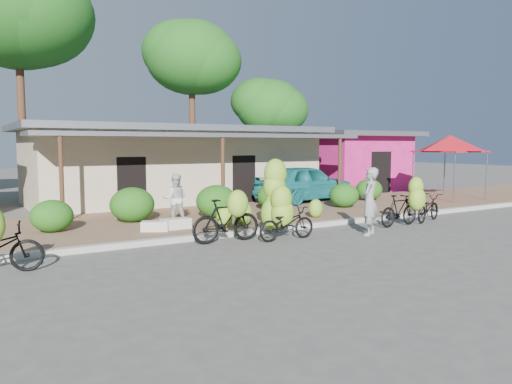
{
  "coord_description": "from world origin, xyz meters",
  "views": [
    {
      "loc": [
        -8.5,
        -10.07,
        2.55
      ],
      "look_at": [
        -1.08,
        2.02,
        1.2
      ],
      "focal_mm": 35.0,
      "sensor_mm": 36.0,
      "label": 1
    }
  ],
  "objects_px": {
    "bike_far_right": "(428,208)",
    "sack_far": "(155,226)",
    "red_canopy": "(450,143)",
    "bike_right": "(404,206)",
    "vendor": "(370,201)",
    "bike_center": "(280,207)",
    "tree_far_center": "(12,9)",
    "bystander": "(175,199)",
    "teal_van": "(304,183)",
    "tree_near_right": "(266,105)",
    "bike_left": "(228,218)",
    "sack_near": "(176,224)",
    "tree_center_right": "(188,56)"
  },
  "relations": [
    {
      "from": "bike_far_right",
      "to": "sack_far",
      "type": "xyz_separation_m",
      "value": [
        -8.63,
        2.34,
        -0.19
      ]
    },
    {
      "from": "red_canopy",
      "to": "bike_right",
      "type": "xyz_separation_m",
      "value": [
        -7.17,
        -3.86,
        -1.95
      ]
    },
    {
      "from": "vendor",
      "to": "bike_center",
      "type": "bearing_deg",
      "value": -52.6
    },
    {
      "from": "tree_far_center",
      "to": "bystander",
      "type": "height_order",
      "value": "tree_far_center"
    },
    {
      "from": "red_canopy",
      "to": "vendor",
      "type": "distance_m",
      "value": 10.2
    },
    {
      "from": "tree_far_center",
      "to": "teal_van",
      "type": "xyz_separation_m",
      "value": [
        10.11,
        -9.11,
        -7.92
      ]
    },
    {
      "from": "tree_near_right",
      "to": "bike_right",
      "type": "bearing_deg",
      "value": -105.5
    },
    {
      "from": "red_canopy",
      "to": "bike_left",
      "type": "bearing_deg",
      "value": -166.12
    },
    {
      "from": "tree_far_center",
      "to": "sack_far",
      "type": "height_order",
      "value": "tree_far_center"
    },
    {
      "from": "tree_near_right",
      "to": "teal_van",
      "type": "distance_m",
      "value": 9.05
    },
    {
      "from": "tree_far_center",
      "to": "bike_left",
      "type": "xyz_separation_m",
      "value": [
        3.26,
        -14.89,
        -8.19
      ]
    },
    {
      "from": "bike_center",
      "to": "bystander",
      "type": "bearing_deg",
      "value": 28.75
    },
    {
      "from": "bike_right",
      "to": "teal_van",
      "type": "height_order",
      "value": "teal_van"
    },
    {
      "from": "tree_near_right",
      "to": "sack_far",
      "type": "bearing_deg",
      "value": -134.04
    },
    {
      "from": "tree_far_center",
      "to": "teal_van",
      "type": "relative_size",
      "value": 2.45
    },
    {
      "from": "tree_far_center",
      "to": "sack_near",
      "type": "relative_size",
      "value": 13.41
    },
    {
      "from": "bike_center",
      "to": "bike_right",
      "type": "relative_size",
      "value": 1.28
    },
    {
      "from": "sack_far",
      "to": "tree_far_center",
      "type": "bearing_deg",
      "value": 98.98
    },
    {
      "from": "tree_center_right",
      "to": "bystander",
      "type": "distance_m",
      "value": 15.31
    },
    {
      "from": "tree_center_right",
      "to": "teal_van",
      "type": "distance_m",
      "value": 11.75
    },
    {
      "from": "bike_right",
      "to": "vendor",
      "type": "height_order",
      "value": "vendor"
    },
    {
      "from": "bike_right",
      "to": "sack_near",
      "type": "height_order",
      "value": "bike_right"
    },
    {
      "from": "tree_far_center",
      "to": "bystander",
      "type": "xyz_separation_m",
      "value": [
        3.04,
        -11.91,
        -7.94
      ]
    },
    {
      "from": "tree_near_right",
      "to": "bike_left",
      "type": "height_order",
      "value": "tree_near_right"
    },
    {
      "from": "tree_far_center",
      "to": "vendor",
      "type": "bearing_deg",
      "value": -65.81
    },
    {
      "from": "tree_center_right",
      "to": "bike_center",
      "type": "distance_m",
      "value": 17.48
    },
    {
      "from": "sack_far",
      "to": "red_canopy",
      "type": "bearing_deg",
      "value": 4.7
    },
    {
      "from": "tree_center_right",
      "to": "bike_left",
      "type": "relative_size",
      "value": 4.97
    },
    {
      "from": "tree_center_right",
      "to": "sack_far",
      "type": "height_order",
      "value": "tree_center_right"
    },
    {
      "from": "bike_far_right",
      "to": "bike_left",
      "type": "bearing_deg",
      "value": 68.02
    },
    {
      "from": "red_canopy",
      "to": "bike_left",
      "type": "xyz_separation_m",
      "value": [
        -13.02,
        -3.22,
        -1.97
      ]
    },
    {
      "from": "bike_left",
      "to": "vendor",
      "type": "xyz_separation_m",
      "value": [
        3.93,
        -1.11,
        0.32
      ]
    },
    {
      "from": "sack_far",
      "to": "vendor",
      "type": "distance_m",
      "value": 6.09
    },
    {
      "from": "tree_far_center",
      "to": "bike_far_right",
      "type": "relative_size",
      "value": 6.23
    },
    {
      "from": "red_canopy",
      "to": "bike_right",
      "type": "height_order",
      "value": "red_canopy"
    },
    {
      "from": "bike_left",
      "to": "sack_near",
      "type": "relative_size",
      "value": 2.27
    },
    {
      "from": "bike_right",
      "to": "sack_near",
      "type": "xyz_separation_m",
      "value": [
        -6.44,
        2.73,
        -0.39
      ]
    },
    {
      "from": "bike_center",
      "to": "tree_center_right",
      "type": "bearing_deg",
      "value": -15.21
    },
    {
      "from": "tree_far_center",
      "to": "bike_far_right",
      "type": "height_order",
      "value": "tree_far_center"
    },
    {
      "from": "tree_near_right",
      "to": "sack_near",
      "type": "relative_size",
      "value": 7.53
    },
    {
      "from": "bike_center",
      "to": "bike_far_right",
      "type": "bearing_deg",
      "value": -91.05
    },
    {
      "from": "sack_near",
      "to": "sack_far",
      "type": "bearing_deg",
      "value": -176.49
    },
    {
      "from": "sack_near",
      "to": "sack_far",
      "type": "relative_size",
      "value": 1.13
    },
    {
      "from": "bike_center",
      "to": "bike_far_right",
      "type": "height_order",
      "value": "bike_center"
    },
    {
      "from": "bystander",
      "to": "tree_center_right",
      "type": "bearing_deg",
      "value": -92.71
    },
    {
      "from": "teal_van",
      "to": "tree_near_right",
      "type": "bearing_deg",
      "value": -28.91
    },
    {
      "from": "vendor",
      "to": "bystander",
      "type": "distance_m",
      "value": 5.83
    },
    {
      "from": "tree_center_right",
      "to": "bystander",
      "type": "relative_size",
      "value": 6.21
    },
    {
      "from": "bystander",
      "to": "teal_van",
      "type": "bearing_deg",
      "value": -135.46
    },
    {
      "from": "tree_near_right",
      "to": "red_canopy",
      "type": "height_order",
      "value": "tree_near_right"
    }
  ]
}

